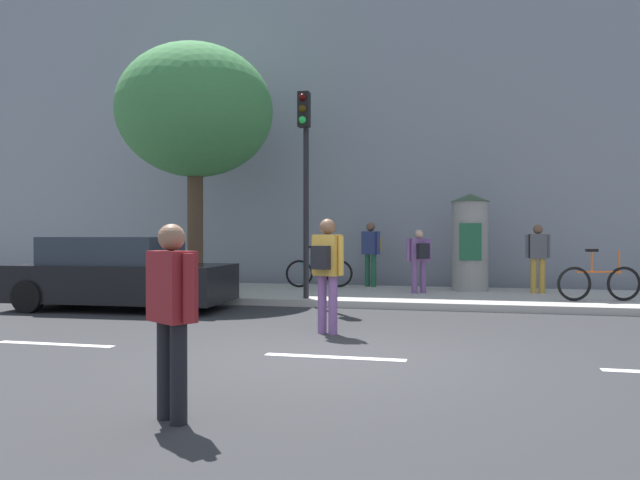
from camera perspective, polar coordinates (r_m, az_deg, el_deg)
The scene contains 15 objects.
ground_plane at distance 7.72m, azimuth 1.37°, elevation -11.00°, with size 80.00×80.00×0.00m, color #2B2B2D.
sidewalk_curb at distance 14.56m, azimuth 6.98°, elevation -5.26°, with size 36.00×4.00×0.15m, color #B2ADA3.
lane_markings at distance 7.72m, azimuth 1.37°, elevation -10.97°, with size 25.80×0.16×0.01m.
building_backdrop at distance 19.70m, azimuth 8.55°, elevation 9.42°, with size 36.00×5.00×9.18m, color gray.
traffic_light at distance 13.16m, azimuth -1.44°, elevation 7.47°, with size 0.24×0.45×4.45m.
poster_column at distance 15.46m, azimuth 13.95°, elevation -0.12°, with size 0.97×0.97×2.41m.
street_tree at distance 15.70m, azimuth -11.69°, elevation 11.74°, with size 3.87×3.87×6.12m.
pedestrian_in_red_top at distance 9.36m, azimuth 0.64°, elevation -2.39°, with size 0.55×0.48×1.79m.
pedestrian_near_pole at distance 5.15m, azimuth -13.80°, elevation -6.06°, with size 0.52×0.43×1.63m.
pedestrian_in_light_jacket at distance 16.17m, azimuth 4.84°, elevation -0.78°, with size 0.54×0.52×1.71m.
pedestrian_with_backpack at distance 14.48m, azimuth 9.34°, elevation -1.44°, with size 0.56×0.53×1.50m.
pedestrian_with_bag at distance 15.21m, azimuth 19.83°, elevation -1.20°, with size 0.56×0.27×1.63m.
bicycle_leaning at distance 15.94m, azimuth -0.07°, elevation -3.08°, with size 1.72×0.53×1.09m.
bicycle_upright at distance 13.95m, azimuth 24.81°, elevation -3.65°, with size 1.73×0.49×1.09m.
parked_car_blue at distance 13.15m, azimuth -18.32°, elevation -3.10°, with size 4.46×2.09×1.49m.
Camera 1 is at (1.53, -7.41, 1.54)m, focal length 33.96 mm.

